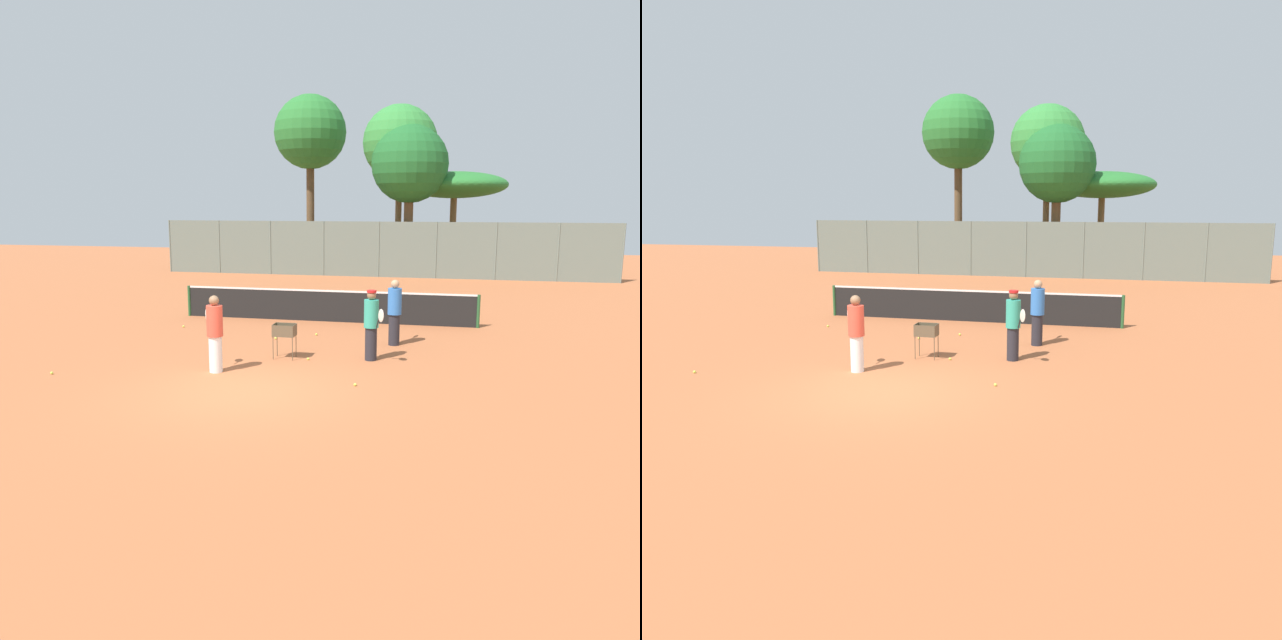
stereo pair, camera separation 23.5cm
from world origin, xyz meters
TOP-DOWN VIEW (x-y plane):
  - ground_plane at (0.00, 0.00)m, footprint 80.00×80.00m
  - tennis_net at (0.00, 8.19)m, footprint 10.01×0.10m
  - back_fence at (-0.00, 21.42)m, footprint 24.35×0.08m
  - tree_0 at (0.72, 24.29)m, footprint 4.19×4.19m
  - tree_1 at (1.40, 23.01)m, footprint 4.19×4.19m
  - tree_2 at (-5.22, 27.41)m, footprint 4.56×4.56m
  - tree_3 at (3.77, 25.72)m, footprint 6.09×6.09m
  - player_white_outfit at (2.22, 3.30)m, footprint 0.61×0.82m
  - player_red_cap at (-1.20, 1.38)m, footprint 0.69×0.77m
  - player_yellow_shirt at (2.60, 5.16)m, footprint 0.38×0.95m
  - ball_cart at (0.03, 3.01)m, footprint 0.56×0.41m
  - tennis_ball_0 at (-4.26, 6.17)m, footprint 0.07×0.07m
  - tennis_ball_1 at (0.19, 5.92)m, footprint 0.07×0.07m
  - tennis_ball_2 at (0.66, 2.94)m, footprint 0.07×0.07m
  - tennis_ball_3 at (2.21, 0.95)m, footprint 0.07×0.07m
  - tennis_ball_4 at (-4.85, 0.32)m, footprint 0.07×0.07m
  - tennis_ball_5 at (-0.86, 5.13)m, footprint 0.07×0.07m
  - parked_car at (-3.76, 25.11)m, footprint 4.20×1.70m

SIDE VIEW (x-z plane):
  - ground_plane at x=0.00m, z-range 0.00..0.00m
  - tennis_ball_0 at x=-4.26m, z-range 0.00..0.07m
  - tennis_ball_1 at x=0.19m, z-range 0.00..0.07m
  - tennis_ball_2 at x=0.66m, z-range 0.00..0.07m
  - tennis_ball_3 at x=2.21m, z-range 0.00..0.07m
  - tennis_ball_4 at x=-4.85m, z-range 0.00..0.07m
  - tennis_ball_5 at x=-0.86m, z-range 0.00..0.07m
  - tennis_net at x=0.00m, z-range 0.02..1.09m
  - parked_car at x=-3.76m, z-range -0.14..1.46m
  - ball_cart at x=0.03m, z-range 0.22..1.11m
  - player_white_outfit at x=2.22m, z-range 0.03..1.83m
  - player_red_cap at x=-1.20m, z-range 0.03..1.85m
  - player_yellow_shirt at x=2.60m, z-range 0.03..1.87m
  - back_fence at x=0.00m, z-range 0.00..2.96m
  - tree_3 at x=3.77m, z-range 2.07..7.80m
  - tree_1 at x=1.40m, z-range 1.90..10.02m
  - tree_0 at x=0.72m, z-range 2.54..11.89m
  - tree_2 at x=-5.22m, z-range 2.93..13.52m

